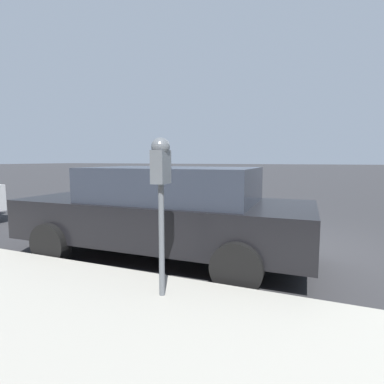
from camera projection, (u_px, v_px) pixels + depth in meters
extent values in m
plane|color=#2B2B2D|center=(268.00, 249.00, 5.41)|extent=(220.00, 220.00, 0.00)
cylinder|color=#4C5156|center=(162.00, 240.00, 3.11)|extent=(0.06, 0.06, 1.18)
cube|color=#4C5156|center=(161.00, 167.00, 3.03)|extent=(0.20, 0.14, 0.34)
sphere|color=#4C5156|center=(161.00, 147.00, 3.01)|extent=(0.19, 0.19, 0.19)
cube|color=gold|center=(166.00, 171.00, 3.13)|extent=(0.01, 0.11, 0.12)
cube|color=black|center=(165.00, 159.00, 3.12)|extent=(0.01, 0.10, 0.08)
cube|color=black|center=(161.00, 219.00, 4.87)|extent=(1.85, 4.72, 0.63)
cube|color=#232833|center=(171.00, 184.00, 4.74)|extent=(1.60, 2.65, 0.53)
cylinder|color=black|center=(51.00, 243.00, 4.60)|extent=(0.23, 0.64, 0.64)
cylinder|color=black|center=(118.00, 221.00, 6.24)|extent=(0.23, 0.64, 0.64)
cylinder|color=black|center=(237.00, 268.00, 3.56)|extent=(0.23, 0.64, 0.64)
cylinder|color=black|center=(259.00, 234.00, 5.20)|extent=(0.23, 0.64, 0.64)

